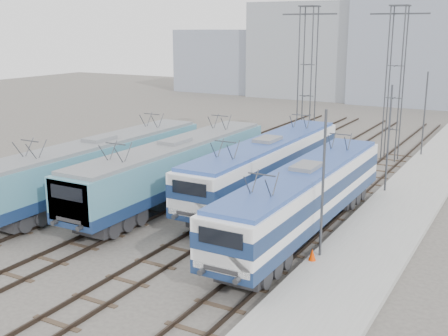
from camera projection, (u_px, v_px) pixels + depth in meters
ground at (142, 241)px, 28.10m from camera, size 160.00×160.00×0.00m
platform at (387, 225)px, 29.97m from camera, size 4.00×70.00×0.30m
locomotive_far_left at (98, 164)px, 34.59m from camera, size 2.85×17.98×3.38m
locomotive_center_left at (173, 167)px, 33.80m from camera, size 2.85×18.02×3.39m
locomotive_center_right at (266, 163)px, 34.61m from camera, size 2.81×17.77×3.34m
locomotive_far_right at (304, 194)px, 28.24m from camera, size 2.75×17.39×3.27m
catenary_tower_west at (307, 75)px, 45.07m from camera, size 4.50×1.20×12.00m
catenary_tower_east at (395, 77)px, 43.67m from camera, size 4.50×1.20×12.00m
mast_front at (323, 188)px, 24.84m from camera, size 0.12×0.12×7.00m
mast_mid at (388, 141)px, 34.99m from camera, size 0.12×0.12×7.00m
mast_rear at (424, 116)px, 45.13m from camera, size 0.12×0.12×7.00m
safety_cone at (312, 255)px, 24.99m from camera, size 0.34×0.34×0.53m
building_west at (316, 50)px, 85.45m from camera, size 18.00×12.00×14.00m
building_center at (442, 38)px, 76.41m from camera, size 22.00×14.00×18.00m
building_far_west at (225, 60)px, 93.54m from camera, size 14.00×10.00×10.00m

